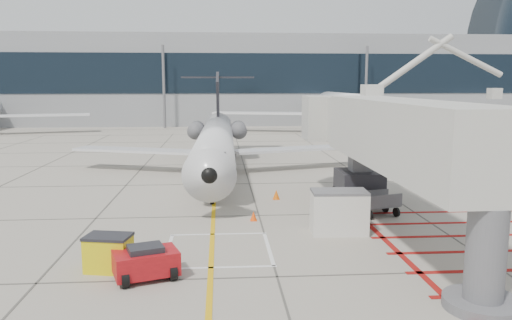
{
  "coord_description": "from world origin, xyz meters",
  "views": [
    {
      "loc": [
        -1.88,
        -20.09,
        6.53
      ],
      "look_at": [
        0.0,
        6.0,
        2.5
      ],
      "focal_mm": 35.0,
      "sensor_mm": 36.0,
      "label": 1
    }
  ],
  "objects": [
    {
      "name": "ground_plane",
      "position": [
        0.0,
        0.0,
        0.0
      ],
      "size": [
        260.0,
        260.0,
        0.0
      ],
      "primitive_type": "plane",
      "color": "gray",
      "rests_on": "ground"
    },
    {
      "name": "regional_jet",
      "position": [
        -2.27,
        13.17,
        3.69
      ],
      "size": [
        22.74,
        28.47,
        7.37
      ],
      "primitive_type": null,
      "rotation": [
        0.0,
        0.0,
        -0.02
      ],
      "color": "silver",
      "rests_on": "ground_plane"
    },
    {
      "name": "jet_bridge",
      "position": [
        5.67,
        -0.15,
        3.9
      ],
      "size": [
        9.4,
        19.57,
        7.8
      ],
      "primitive_type": null,
      "rotation": [
        0.0,
        0.0,
        0.01
      ],
      "color": "beige",
      "rests_on": "ground_plane"
    },
    {
      "name": "pushback_tug",
      "position": [
        -4.42,
        -3.82,
        0.61
      ],
      "size": [
        2.41,
        1.92,
        1.22
      ],
      "primitive_type": null,
      "rotation": [
        0.0,
        0.0,
        0.33
      ],
      "color": "#AA1016",
      "rests_on": "ground_plane"
    },
    {
      "name": "spill_bin",
      "position": [
        -5.84,
        -2.99,
        0.65
      ],
      "size": [
        1.67,
        1.28,
        1.3
      ],
      "primitive_type": null,
      "rotation": [
        0.0,
        0.0,
        -0.2
      ],
      "color": "#D9CA0C",
      "rests_on": "ground_plane"
    },
    {
      "name": "baggage_cart",
      "position": [
        5.9,
        3.52,
        0.62
      ],
      "size": [
        2.23,
        1.75,
        1.24
      ],
      "primitive_type": null,
      "rotation": [
        0.0,
        0.0,
        0.29
      ],
      "color": "#4E4F53",
      "rests_on": "ground_plane"
    },
    {
      "name": "ground_power_unit",
      "position": [
        3.28,
        0.86,
        0.95
      ],
      "size": [
        2.46,
        1.51,
        1.9
      ],
      "primitive_type": null,
      "rotation": [
        0.0,
        0.0,
        -0.05
      ],
      "color": "silver",
      "rests_on": "ground_plane"
    },
    {
      "name": "cone_nose",
      "position": [
        -0.33,
        3.1,
        0.23
      ],
      "size": [
        0.33,
        0.33,
        0.46
      ],
      "primitive_type": "cone",
      "color": "#F84B0D",
      "rests_on": "ground_plane"
    },
    {
      "name": "cone_side",
      "position": [
        1.26,
        7.45,
        0.27
      ],
      "size": [
        0.39,
        0.39,
        0.55
      ],
      "primitive_type": "cone",
      "color": "#E05D0B",
      "rests_on": "ground_plane"
    },
    {
      "name": "terminal_building",
      "position": [
        10.0,
        70.0,
        7.0
      ],
      "size": [
        180.0,
        28.0,
        14.0
      ],
      "primitive_type": "cube",
      "color": "gray",
      "rests_on": "ground_plane"
    },
    {
      "name": "terminal_glass_band",
      "position": [
        10.0,
        55.95,
        8.0
      ],
      "size": [
        180.0,
        0.1,
        6.0
      ],
      "primitive_type": "cube",
      "color": "black",
      "rests_on": "ground_plane"
    },
    {
      "name": "bg_aircraft_c",
      "position": [
        14.65,
        46.0,
        5.86
      ],
      "size": [
        35.13,
        39.04,
        11.71
      ],
      "primitive_type": null,
      "color": "silver",
      "rests_on": "ground_plane"
    }
  ]
}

